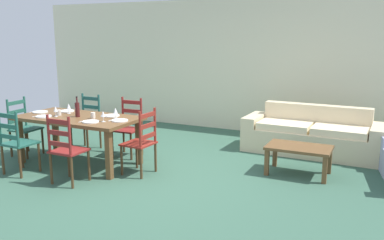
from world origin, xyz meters
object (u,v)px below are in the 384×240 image
Objects in this scene: wine_bottle at (77,109)px; wine_glass_near_left at (56,109)px; dining_chair_far_right at (129,127)px; dining_chair_head_west at (23,127)px; dining_chair_near_right at (66,150)px; couch at (313,136)px; wine_glass_near_right at (103,114)px; dining_chair_head_east at (141,142)px; wine_glass_far_left at (69,107)px; coffee_table at (299,151)px; dining_chair_near_left at (17,142)px; wine_glass_far_right at (115,111)px; dining_table at (78,122)px; dining_chair_far_left at (87,122)px; coffee_cup_secondary at (59,113)px; coffee_cup_primary at (93,115)px.

wine_bottle reaches higher than wine_glass_near_left.
dining_chair_far_right is 1.75m from dining_chair_head_west.
dining_chair_near_right is 4.02m from couch.
dining_chair_far_right and dining_chair_head_west have the same top height.
wine_glass_near_left and wine_glass_near_right have the same top height.
wine_glass_near_left is (-1.45, -0.14, 0.38)m from dining_chair_head_east.
wine_glass_far_left is 3.61m from coffee_table.
dining_chair_near_left is 5.96× the size of wine_glass_near_right.
dining_chair_near_right is 3.24m from coffee_table.
dining_chair_far_right is 5.96× the size of wine_glass_near_right.
wine_glass_near_right is at bearing -92.32° from wine_glass_far_right.
dining_chair_head_west is at bearing -178.70° from dining_table.
coffee_table is (2.59, 1.11, -0.51)m from wine_glass_near_right.
dining_chair_far_right is at bearing -174.94° from coffee_table.
dining_table reaches higher than coffee_table.
wine_glass_far_right is at bearing 80.34° from dining_chair_near_right.
dining_chair_far_left and dining_chair_head_west have the same top height.
dining_table is 0.65m from wine_glass_far_right.
dining_chair_head_east is at bearing -154.70° from coffee_table.
dining_chair_near_left is at bearing -149.01° from wine_glass_near_right.
wine_bottle reaches higher than dining_chair_far_left.
coffee_cup_secondary is at bearing -172.32° from wine_bottle.
coffee_cup_secondary is at bearing -80.55° from dining_chair_far_left.
wine_bottle reaches higher than wine_glass_far_right.
wine_glass_far_right is at bearing -162.30° from coffee_table.
dining_chair_head_west is 1.07× the size of coffee_table.
wine_bottle is (-1.13, -0.01, 0.39)m from dining_chair_head_east.
wine_bottle is at bearing 58.00° from dining_chair_near_left.
dining_chair_near_left is 1.00× the size of dining_chair_far_right.
coffee_cup_secondary is at bearing 137.30° from dining_chair_near_right.
wine_glass_far_right is 1.79× the size of coffee_cup_secondary.
couch is 1.22m from coffee_table.
dining_chair_head_east is at bearing 25.77° from dining_chair_near_left.
wine_glass_near_right is 3.52m from couch.
dining_chair_near_right is 1.00m from wine_glass_far_right.
wine_glass_near_right is 0.18× the size of coffee_table.
dining_chair_near_left is 3.04× the size of wine_bottle.
wine_glass_far_right reaches higher than coffee_cup_primary.
wine_glass_far_right is at bearing -29.75° from dining_chair_far_left.
dining_chair_head_west is at bearing -179.23° from coffee_cup_primary.
dining_chair_far_right is at bearing 25.15° from dining_chair_head_west.
dining_chair_far_left is at bearing 150.25° from wine_glass_far_right.
dining_chair_far_left is at bearing 139.75° from wine_glass_near_right.
dining_chair_far_left is at bearing 104.52° from wine_glass_far_left.
couch is at bearing 41.92° from wine_glass_near_right.
dining_chair_far_right reaches higher than wine_glass_near_right.
dining_table is 0.33m from coffee_cup_primary.
wine_glass_near_right is 0.07× the size of couch.
dining_chair_head_east is at bearing -133.05° from couch.
coffee_cup_secondary is 0.04× the size of couch.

